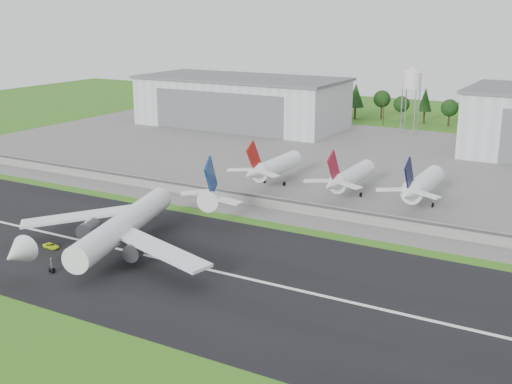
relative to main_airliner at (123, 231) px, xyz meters
The scene contains 14 objects.
ground 21.44m from the main_airliner, 27.32° to the right, with size 600.00×600.00×0.00m, color #246818.
runway 19.18m from the main_airliner, ahead, with size 320.00×60.00×0.10m, color black.
runway_centerline 19.16m from the main_airliner, ahead, with size 220.00×1.00×0.02m, color white.
apron 112.07m from the main_airliner, 80.46° to the left, with size 320.00×150.00×0.10m, color slate.
blast_fence 49.15m from the main_airliner, 67.78° to the left, with size 240.00×0.61×3.50m.
hangar_west 167.19m from the main_airliner, 111.58° to the left, with size 97.00×44.00×23.20m.
water_tower 177.04m from the main_airliner, 85.58° to the left, with size 8.40×8.40×29.40m.
utility_poles 191.38m from the main_airliner, 84.44° to the left, with size 230.00×3.00×12.00m, color black, non-canonical shape.
treeline 206.31m from the main_airliner, 84.84° to the left, with size 320.00×16.00×22.00m, color black, non-canonical shape.
main_airliner is the anchor object (origin of this frame).
ground_vehicle 17.61m from the main_airliner, 156.44° to the right, with size 1.94×4.20×1.17m, color #C4E11A.
parked_jet_red_a 67.01m from the main_airliner, 87.91° to the left, with size 7.36×31.29×16.51m.
parked_jet_red_b 72.43m from the main_airliner, 67.54° to the left, with size 7.36×31.29×16.40m.
parked_jet_navy 82.86m from the main_airliner, 53.95° to the left, with size 7.36×31.29×16.71m.
Camera 1 is at (74.85, -94.30, 52.59)m, focal length 45.00 mm.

